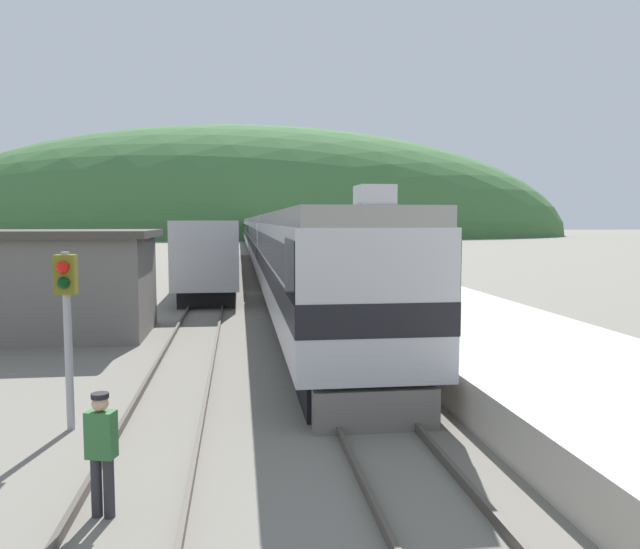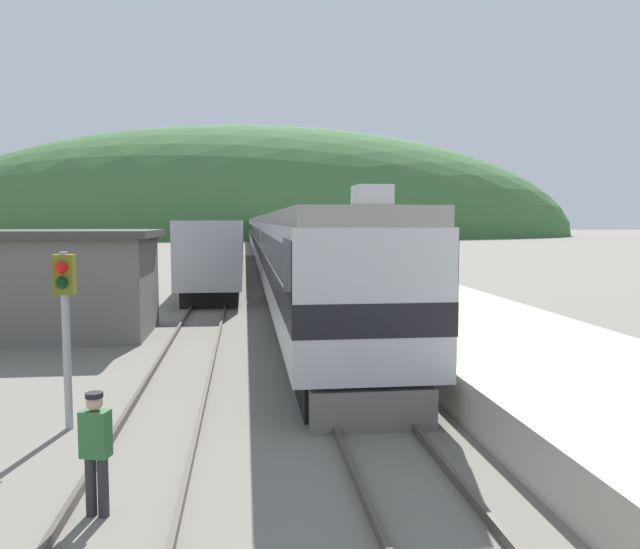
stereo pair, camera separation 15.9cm
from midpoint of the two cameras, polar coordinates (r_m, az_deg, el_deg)
name	(u,v)px [view 2 (the right image)]	position (r m, az deg, el deg)	size (l,w,h in m)	color
track_main	(267,256)	(65.64, -4.82, 1.68)	(1.52, 180.00, 0.16)	#4C443D
track_siding	(229,256)	(65.62, -8.21, 1.65)	(1.52, 180.00, 0.16)	#4C443D
platform	(338,266)	(46.14, 1.75, 0.76)	(5.75, 140.00, 0.89)	#BCB5A5
distant_hills	(254,236)	(151.70, -6.01, 3.49)	(158.02, 71.11, 52.23)	#3D6B38
station_shed	(22,283)	(22.66, -25.39, -0.69)	(8.68, 4.66, 3.50)	slate
express_train_lead_car	(312,267)	(21.36, -0.51, 0.72)	(3.00, 21.51, 4.44)	black
carriage_second	(277,243)	(44.39, -3.84, 2.89)	(2.99, 22.53, 4.08)	black
carriage_third	(266,235)	(67.77, -4.90, 3.59)	(2.99, 22.53, 4.08)	black
carriage_fourth	(260,232)	(91.17, -5.42, 3.93)	(2.99, 22.53, 4.08)	black
carriage_fifth	(257,229)	(114.57, -5.73, 4.14)	(2.99, 22.53, 4.08)	black
siding_train	(224,245)	(47.88, -8.71, 2.69)	(2.90, 43.16, 3.81)	black
signal_post_siding	(65,302)	(12.10, -21.96, -2.33)	(0.36, 0.42, 3.25)	#9E9EA3
track_worker	(96,447)	(8.74, -19.31, -14.65)	(0.41, 0.31, 1.63)	#2D2D33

